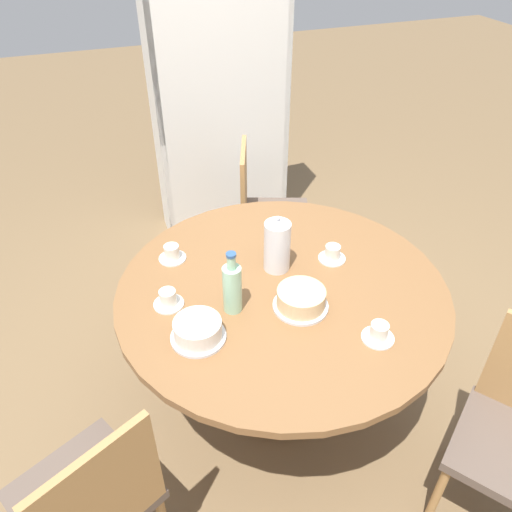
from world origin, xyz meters
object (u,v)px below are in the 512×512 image
object	(u,v)px
coffee_pot	(277,245)
cake_second	(198,330)
cup_c	(168,299)
chair_b	(90,500)
cup_b	(332,254)
bookshelf	(221,109)
cake_main	(301,299)
cup_d	(172,254)
cup_a	(379,333)
water_bottle	(232,287)
chair_a	(266,211)

from	to	relation	value
coffee_pot	cake_second	world-z (taller)	coffee_pot
cake_second	cup_c	world-z (taller)	cake_second
chair_b	cup_c	bearing A→B (deg)	-152.44
cup_b	bookshelf	bearing A→B (deg)	92.34
chair_b	cup_c	size ratio (longest dim) A/B	7.09
cake_main	bookshelf	bearing A→B (deg)	83.61
chair_b	cup_d	bearing A→B (deg)	-146.05
cake_second	cup_a	distance (m)	0.68
coffee_pot	water_bottle	xyz separation A→B (m)	(-0.26, -0.19, -0.01)
water_bottle	cup_a	size ratio (longest dim) A/B	2.25
cup_a	chair_a	bearing A→B (deg)	87.10
chair_a	water_bottle	size ratio (longest dim) A/B	3.16
cup_d	cake_second	bearing A→B (deg)	-91.25
chair_a	cup_c	bearing A→B (deg)	160.56
cup_b	cake_second	bearing A→B (deg)	-158.81
coffee_pot	cake_second	distance (m)	0.54
chair_a	cake_second	world-z (taller)	chair_a
water_bottle	cup_c	bearing A→B (deg)	155.25
chair_b	cup_b	bearing A→B (deg)	-178.81
chair_b	cup_a	bearing A→B (deg)	159.35
cake_second	cup_d	world-z (taller)	cake_second
cake_second	cup_b	xyz separation A→B (m)	(0.70, 0.27, -0.01)
cup_c	cake_main	bearing A→B (deg)	-21.07
coffee_pot	water_bottle	bearing A→B (deg)	-144.19
cup_d	coffee_pot	bearing A→B (deg)	-27.18
chair_a	bookshelf	bearing A→B (deg)	26.71
cup_b	cup_c	world-z (taller)	same
cup_a	cup_c	world-z (taller)	same
water_bottle	cup_a	distance (m)	0.58
cake_second	cup_c	bearing A→B (deg)	107.23
cup_a	cup_c	xyz separation A→B (m)	(-0.71, 0.45, 0.00)
cake_second	cup_d	size ratio (longest dim) A/B	1.70
water_bottle	cup_a	world-z (taller)	water_bottle
cake_main	cup_b	bearing A→B (deg)	42.74
coffee_pot	cup_b	world-z (taller)	coffee_pot
cake_second	cup_c	size ratio (longest dim) A/B	1.70
coffee_pot	cup_a	bearing A→B (deg)	-69.28
chair_a	cup_a	xyz separation A→B (m)	(-0.07, -1.39, 0.29)
cup_d	bookshelf	bearing A→B (deg)	64.37
chair_b	cake_main	size ratio (longest dim) A/B	3.90
cup_c	bookshelf	bearing A→B (deg)	66.26
chair_b	cake_second	bearing A→B (deg)	-170.58
chair_a	coffee_pot	distance (m)	0.98
bookshelf	cake_second	bearing A→B (deg)	70.76
cup_c	cup_d	world-z (taller)	same
cake_main	cup_d	distance (m)	0.65
chair_a	chair_b	bearing A→B (deg)	161.96
chair_a	coffee_pot	size ratio (longest dim) A/B	3.26
cup_c	cup_b	bearing A→B (deg)	3.77
chair_b	coffee_pot	xyz separation A→B (m)	(0.92, 0.65, 0.39)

